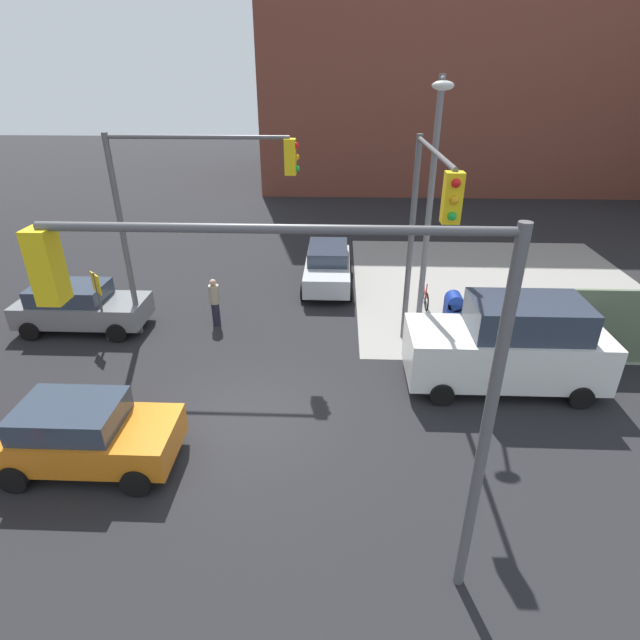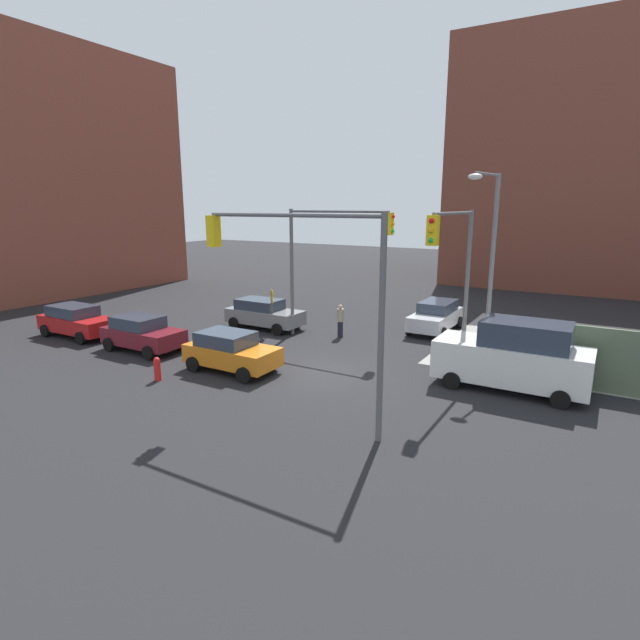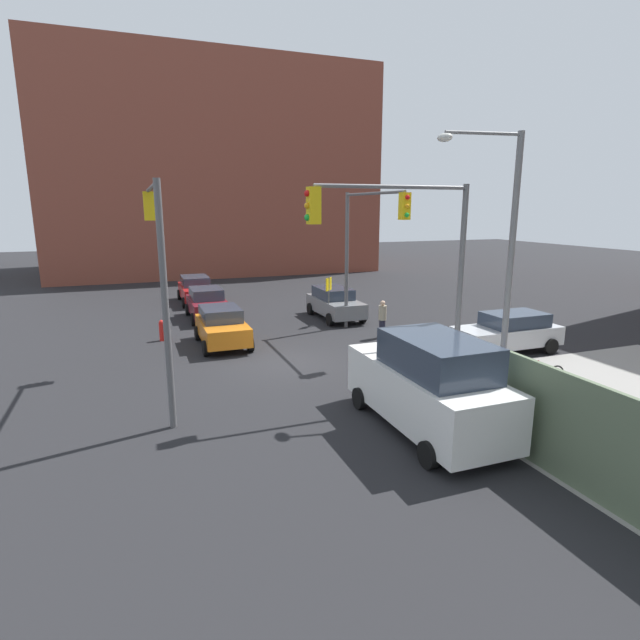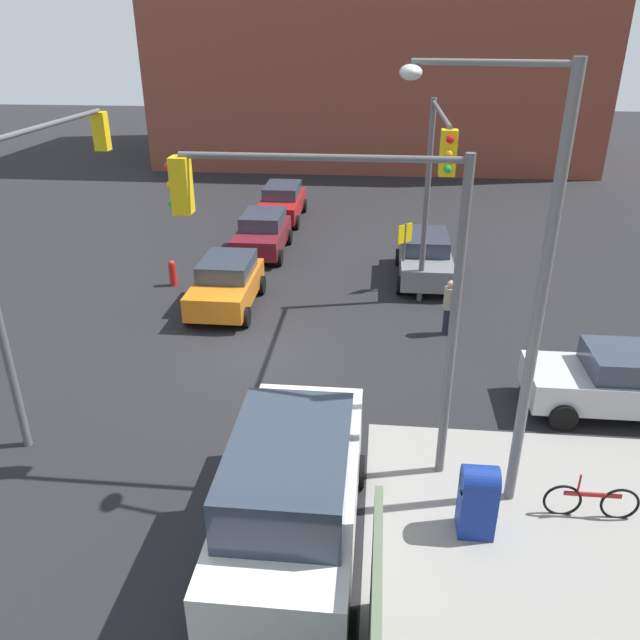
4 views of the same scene
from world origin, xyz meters
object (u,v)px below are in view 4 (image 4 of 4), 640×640
mailbox_blue (478,498)px  bicycle_leaning_on_fence (591,502)px  sedan_orange (226,283)px  fire_hydrant (173,273)px  sedan_maroon (262,233)px  pedestrian_crossing (449,307)px  coupe_red (282,202)px  traffic_signal_ne_corner (347,257)px  street_lamp_corner (522,271)px  bicycle_at_crosswalk (458,268)px  traffic_signal_nw_corner (434,177)px  coupe_gray (425,257)px  sedan_silver (626,381)px  van_white_delivery (293,496)px  traffic_signal_se_corner (44,208)px

mailbox_blue → bicycle_leaning_on_fence: mailbox_blue is taller
mailbox_blue → sedan_orange: sedan_orange is taller
fire_hydrant → sedan_maroon: bearing=146.5°
mailbox_blue → sedan_maroon: bearing=-156.1°
sedan_orange → pedestrian_crossing: (1.31, 7.02, 0.05)m
coupe_red → sedan_maroon: bearing=-0.3°
traffic_signal_ne_corner → mailbox_blue: bearing=56.0°
street_lamp_corner → bicycle_at_crosswalk: street_lamp_corner is taller
street_lamp_corner → coupe_red: bearing=-159.6°
traffic_signal_nw_corner → coupe_gray: 5.70m
pedestrian_crossing → bicycle_at_crosswalk: bearing=76.9°
street_lamp_corner → pedestrian_crossing: street_lamp_corner is taller
sedan_silver → pedestrian_crossing: pedestrian_crossing is taller
fire_hydrant → van_white_delivery: bearing=26.5°
traffic_signal_se_corner → fire_hydrant: 8.20m
sedan_silver → street_lamp_corner: bearing=-46.9°
pedestrian_crossing → sedan_maroon: bearing=131.5°
sedan_orange → van_white_delivery: van_white_delivery is taller
street_lamp_corner → pedestrian_crossing: bearing=-178.1°
mailbox_blue → pedestrian_crossing: (-8.20, 0.20, 0.13)m
coupe_gray → sedan_silver: same height
traffic_signal_ne_corner → sedan_maroon: size_ratio=1.64×
traffic_signal_se_corner → van_white_delivery: bearing=51.5°
traffic_signal_nw_corner → bicycle_leaning_on_fence: bearing=18.8°
traffic_signal_ne_corner → bicycle_leaning_on_fence: 6.46m
traffic_signal_nw_corner → traffic_signal_ne_corner: 7.11m
fire_hydrant → coupe_gray: size_ratio=0.22×
mailbox_blue → sedan_silver: size_ratio=0.33×
street_lamp_corner → bicycle_leaning_on_fence: size_ratio=4.57×
coupe_gray → bicycle_at_crosswalk: (-0.24, 1.26, -0.50)m
traffic_signal_se_corner → sedan_silver: (-0.21, 13.47, -3.84)m
sedan_orange → traffic_signal_se_corner: bearing=-26.5°
coupe_gray → bicycle_leaning_on_fence: coupe_gray is taller
traffic_signal_nw_corner → bicycle_leaning_on_fence: traffic_signal_nw_corner is taller
pedestrian_crossing → fire_hydrant: bearing=158.7°
traffic_signal_nw_corner → pedestrian_crossing: (0.32, 0.70, -3.75)m
van_white_delivery → coupe_gray: bearing=167.8°
traffic_signal_nw_corner → sedan_maroon: bearing=-136.6°
mailbox_blue → sedan_maroon: size_ratio=0.36×
traffic_signal_ne_corner → traffic_signal_nw_corner: bearing=163.5°
traffic_signal_nw_corner → mailbox_blue: 9.38m
coupe_red → traffic_signal_ne_corner: bearing=12.6°
sedan_orange → coupe_gray: bearing=116.4°
traffic_signal_nw_corner → van_white_delivery: size_ratio=1.20×
traffic_signal_se_corner → traffic_signal_ne_corner: 7.40m
traffic_signal_se_corner → van_white_delivery: size_ratio=1.20×
pedestrian_crossing → traffic_signal_se_corner: bearing=-161.0°
bicycle_leaning_on_fence → bicycle_at_crosswalk: (-12.40, -1.20, 0.00)m
traffic_signal_nw_corner → traffic_signal_se_corner: 10.00m
street_lamp_corner → sedan_silver: size_ratio=1.84×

